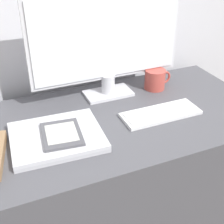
% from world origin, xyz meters
% --- Properties ---
extents(desk, '(1.18, 0.58, 0.71)m').
position_xyz_m(desk, '(0.00, 0.20, 0.35)').
color(desk, '#4C4C51').
rests_on(desk, ground_plane).
extents(monitor, '(0.61, 0.11, 0.41)m').
position_xyz_m(monitor, '(0.07, 0.38, 0.93)').
color(monitor, silver).
rests_on(monitor, desk).
extents(keyboard, '(0.29, 0.11, 0.01)m').
position_xyz_m(keyboard, '(0.19, 0.15, 0.71)').
color(keyboard, silver).
rests_on(keyboard, desk).
extents(laptop, '(0.30, 0.26, 0.02)m').
position_xyz_m(laptop, '(-0.20, 0.15, 0.72)').
color(laptop, '#BCBCC1').
rests_on(laptop, desk).
extents(ereader, '(0.14, 0.17, 0.01)m').
position_xyz_m(ereader, '(-0.19, 0.13, 0.74)').
color(ereader, '#4C4C51').
rests_on(ereader, laptop).
extents(coffee_mug, '(0.12, 0.09, 0.08)m').
position_xyz_m(coffee_mug, '(0.28, 0.35, 0.75)').
color(coffee_mug, '#B7473D').
rests_on(coffee_mug, desk).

